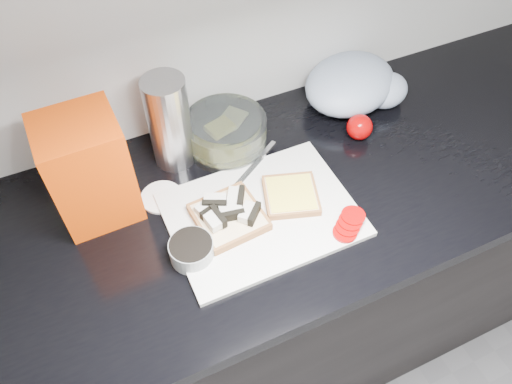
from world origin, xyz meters
The scene contains 14 objects.
base_cabinet centered at (0.00, 1.20, 0.43)m, with size 3.50×0.60×0.86m, color black.
countertop centered at (0.00, 1.20, 0.88)m, with size 3.50×0.64×0.04m, color black.
cutting_board centered at (-0.03, 1.14, 0.91)m, with size 0.40×0.30×0.01m, color silver.
bread_left centered at (-0.10, 1.16, 0.93)m, with size 0.15×0.15×0.04m.
bread_right centered at (0.05, 1.15, 0.92)m, with size 0.15×0.15×0.02m.
tomato_slices centered at (0.12, 1.03, 0.92)m, with size 0.09×0.08×0.02m.
knife centered at (0.03, 1.29, 0.91)m, with size 0.16×0.10×0.01m.
seed_tub centered at (-0.20, 1.11, 0.93)m, with size 0.09×0.09×0.05m.
tub_lid centered at (-0.21, 1.28, 0.90)m, with size 0.09×0.09×0.01m, color white.
glass_bowl centered at (-0.01, 1.38, 0.94)m, with size 0.20×0.20×0.08m.
bread_bag centered at (-0.34, 1.31, 1.02)m, with size 0.16×0.15×0.25m, color #E85203.
steel_canister centered at (-0.14, 1.39, 1.02)m, with size 0.10×0.10×0.23m, color #A9A9AE.
grocery_bag centered at (0.36, 1.39, 0.96)m, with size 0.32×0.29×0.12m.
whole_tomatoes centered at (0.30, 1.27, 0.93)m, with size 0.06×0.06×0.06m.
Camera 1 is at (-0.31, 0.55, 1.78)m, focal length 35.00 mm.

